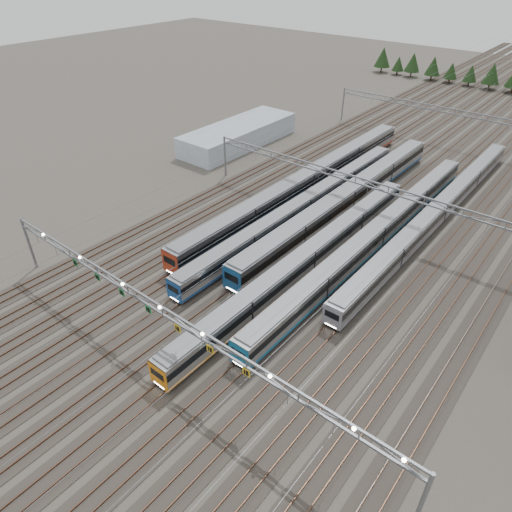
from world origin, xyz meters
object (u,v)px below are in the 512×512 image
Objects in this scene: train_e at (375,235)px; west_shed at (239,135)px; gantry_near at (161,313)px; gantry_far at (454,116)px; train_c at (346,199)px; train_d at (307,259)px; train_f at (438,211)px; train_b at (304,206)px; train_a at (306,182)px; gantry_mid at (355,185)px.

train_e is 47.97m from west_shed.
gantry_far is (0.05, 85.12, -0.70)m from gantry_near.
gantry_far reaches higher than train_c.
train_f is at bearing 70.11° from train_d.
train_e is at bearing -23.84° from west_shed.
gantry_far reaches higher than train_e.
train_b is 1.00× the size of train_c.
train_c reaches higher than train_f.
train_a reaches higher than train_b.
train_d reaches higher than train_b.
gantry_far is at bearing 97.72° from train_e.
gantry_far is at bearing 92.10° from train_d.
west_shed reaches higher than train_c.
train_d is 26.45m from train_f.
train_a is at bearing 170.62° from train_c.
gantry_mid is at bearing -21.46° from west_shed.
train_a is at bearing -167.64° from train_f.
train_c is 14.95m from train_f.
train_a reaches higher than train_e.
train_b is 7.51m from train_c.
train_e is at bearing -24.63° from train_a.
train_e is (9.00, -6.77, -0.29)m from train_c.
gantry_near is 85.12m from gantry_far.
gantry_mid is 40.11m from west_shed.
train_a is at bearing 124.09° from train_d.
gantry_mid is (11.25, -3.46, 4.10)m from train_a.
west_shed is (-30.38, 18.62, 0.30)m from train_b.
gantry_far is (-2.25, 61.49, 4.40)m from train_d.
train_c is at bearing 143.07° from train_e.
train_b is 21.87m from train_f.
gantry_near is (2.20, -42.09, 4.77)m from train_c.
train_a is 1.17× the size of gantry_far.
train_a reaches higher than train_f.
train_c reaches higher than train_d.
west_shed is (-48.38, 6.21, 0.30)m from train_f.
train_a is 23.04m from train_f.
gantry_mid is at bearing 97.77° from train_d.
train_d is 12.53m from train_e.
train_d is 24.28m from gantry_near.
train_d is at bearing -76.30° from train_c.
gantry_near is 66.27m from west_shed.
train_d is 0.81× the size of train_f.
train_b is 15.37m from train_d.
train_d is at bearing -109.89° from train_f.
train_f is at bearing 36.71° from gantry_mid.
train_c is at bearing 138.76° from gantry_mid.
train_c is at bearing -92.99° from gantry_far.
train_a is 1.00× the size of train_f.
train_d is at bearing -54.16° from train_b.
train_b reaches higher than train_f.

